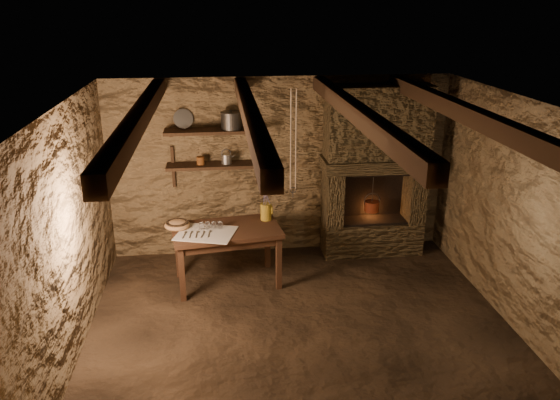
{
  "coord_description": "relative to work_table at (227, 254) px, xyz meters",
  "views": [
    {
      "loc": [
        -0.8,
        -4.96,
        3.3
      ],
      "look_at": [
        -0.12,
        0.9,
        1.13
      ],
      "focal_mm": 35.0,
      "sensor_mm": 36.0,
      "label": 1
    }
  ],
  "objects": [
    {
      "name": "red_pot",
      "position": [
        1.97,
        0.63,
        0.31
      ],
      "size": [
        0.22,
        0.21,
        0.54
      ],
      "rotation": [
        0.0,
        0.0,
        0.06
      ],
      "color": "maroon",
      "rests_on": "hearth"
    },
    {
      "name": "beam_mid_right",
      "position": [
        1.25,
        -1.09,
        1.92
      ],
      "size": [
        0.14,
        3.95,
        0.16
      ],
      "primitive_type": "cube",
      "color": "black",
      "rests_on": "ceiling"
    },
    {
      "name": "back_wall",
      "position": [
        0.75,
        0.91,
        0.81
      ],
      "size": [
        4.5,
        0.04,
        2.4
      ],
      "primitive_type": "cube",
      "color": "brown",
      "rests_on": "floor"
    },
    {
      "name": "linen_cloth",
      "position": [
        -0.24,
        -0.13,
        0.34
      ],
      "size": [
        0.78,
        0.69,
        0.01
      ],
      "primitive_type": "cube",
      "rotation": [
        0.0,
        0.0,
        -0.29
      ],
      "color": "beige",
      "rests_on": "work_table"
    },
    {
      "name": "hearth",
      "position": [
        2.0,
        0.68,
        0.83
      ],
      "size": [
        1.43,
        0.51,
        2.3
      ],
      "color": "#322819",
      "rests_on": "floor"
    },
    {
      "name": "floor",
      "position": [
        0.75,
        -1.09,
        -0.39
      ],
      "size": [
        4.5,
        4.5,
        0.0
      ],
      "primitive_type": "plane",
      "color": "black",
      "rests_on": "ground"
    },
    {
      "name": "small_kettle",
      "position": [
        0.04,
        0.75,
        0.99
      ],
      "size": [
        0.2,
        0.16,
        0.19
      ],
      "primitive_type": null,
      "rotation": [
        0.0,
        0.0,
        0.13
      ],
      "color": "#9C9D98",
      "rests_on": "shelf_lower"
    },
    {
      "name": "stoneware_jug",
      "position": [
        0.5,
        0.22,
        0.54
      ],
      "size": [
        0.16,
        0.16,
        0.48
      ],
      "rotation": [
        0.0,
        0.0,
        -0.22
      ],
      "color": "olive",
      "rests_on": "work_table"
    },
    {
      "name": "left_wall",
      "position": [
        -1.5,
        -1.09,
        0.81
      ],
      "size": [
        0.04,
        4.0,
        2.4
      ],
      "primitive_type": "cube",
      "color": "brown",
      "rests_on": "floor"
    },
    {
      "name": "work_table",
      "position": [
        0.0,
        0.0,
        0.0
      ],
      "size": [
        1.36,
        0.89,
        0.73
      ],
      "rotation": [
        0.0,
        0.0,
        0.13
      ],
      "color": "#341E12",
      "rests_on": "floor"
    },
    {
      "name": "beam_far_right",
      "position": [
        2.25,
        -1.09,
        1.92
      ],
      "size": [
        0.14,
        3.95,
        0.16
      ],
      "primitive_type": "cube",
      "color": "black",
      "rests_on": "ceiling"
    },
    {
      "name": "beam_far_left",
      "position": [
        -0.75,
        -1.09,
        1.92
      ],
      "size": [
        0.14,
        3.95,
        0.16
      ],
      "primitive_type": "cube",
      "color": "black",
      "rests_on": "ceiling"
    },
    {
      "name": "shelf_upper",
      "position": [
        -0.1,
        0.75,
        1.36
      ],
      "size": [
        1.25,
        0.3,
        0.04
      ],
      "primitive_type": "cube",
      "color": "black",
      "rests_on": "back_wall"
    },
    {
      "name": "beam_mid_left",
      "position": [
        0.25,
        -1.09,
        1.92
      ],
      "size": [
        0.14,
        3.95,
        0.16
      ],
      "primitive_type": "cube",
      "color": "black",
      "rests_on": "ceiling"
    },
    {
      "name": "wooden_bowl",
      "position": [
        -0.58,
        0.08,
        0.37
      ],
      "size": [
        0.35,
        0.35,
        0.11
      ],
      "primitive_type": "ellipsoid",
      "rotation": [
        0.0,
        0.0,
        -0.13
      ],
      "color": "olive",
      "rests_on": "work_table"
    },
    {
      "name": "right_wall",
      "position": [
        3.0,
        -1.09,
        0.81
      ],
      "size": [
        0.04,
        4.0,
        2.4
      ],
      "primitive_type": "cube",
      "color": "brown",
      "rests_on": "floor"
    },
    {
      "name": "front_wall",
      "position": [
        0.75,
        -3.09,
        0.81
      ],
      "size": [
        4.5,
        0.04,
        2.4
      ],
      "primitive_type": "cube",
      "color": "brown",
      "rests_on": "floor"
    },
    {
      "name": "rusty_tin",
      "position": [
        -0.29,
        0.75,
        0.98
      ],
      "size": [
        0.12,
        0.12,
        0.1
      ],
      "primitive_type": "cylinder",
      "rotation": [
        0.0,
        0.0,
        -0.27
      ],
      "color": "#5D2F12",
      "rests_on": "shelf_lower"
    },
    {
      "name": "shelf_lower",
      "position": [
        -0.1,
        0.75,
        0.91
      ],
      "size": [
        1.25,
        0.3,
        0.04
      ],
      "primitive_type": "cube",
      "color": "black",
      "rests_on": "back_wall"
    },
    {
      "name": "pewter_cutlery_row",
      "position": [
        -0.24,
        -0.15,
        0.35
      ],
      "size": [
        0.58,
        0.36,
        0.01
      ],
      "primitive_type": null,
      "rotation": [
        0.0,
        0.0,
        -0.29
      ],
      "color": "#9A9A8C",
      "rests_on": "linen_cloth"
    },
    {
      "name": "ceiling",
      "position": [
        0.75,
        -1.09,
        2.01
      ],
      "size": [
        4.5,
        4.0,
        0.04
      ],
      "primitive_type": "cube",
      "color": "black",
      "rests_on": "back_wall"
    },
    {
      "name": "drinking_glasses",
      "position": [
        -0.22,
        -0.0,
        0.39
      ],
      "size": [
        0.21,
        0.06,
        0.08
      ],
      "primitive_type": null,
      "color": "white",
      "rests_on": "linen_cloth"
    },
    {
      "name": "hanging_ropes",
      "position": [
        0.8,
        -0.04,
        1.41
      ],
      "size": [
        0.08,
        0.08,
        1.2
      ],
      "primitive_type": null,
      "color": "tan",
      "rests_on": "ceiling"
    },
    {
      "name": "iron_stockpot",
      "position": [
        0.12,
        0.75,
        1.48
      ],
      "size": [
        0.35,
        0.35,
        0.2
      ],
      "primitive_type": "cylinder",
      "rotation": [
        0.0,
        0.0,
        0.41
      ],
      "color": "#282624",
      "rests_on": "shelf_upper"
    },
    {
      "name": "tin_pan",
      "position": [
        -0.48,
        0.85,
        1.5
      ],
      "size": [
        0.27,
        0.18,
        0.25
      ],
      "primitive_type": "cylinder",
      "rotation": [
        1.26,
        0.0,
        0.3
      ],
      "color": "#9C9D98",
      "rests_on": "shelf_upper"
    }
  ]
}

